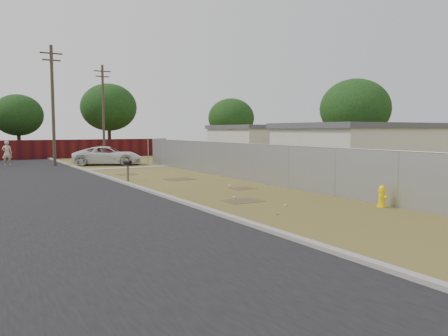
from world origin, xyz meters
TOP-DOWN VIEW (x-y plane):
  - ground at (0.00, 0.00)m, footprint 120.00×120.00m
  - street at (-6.76, 8.05)m, footprint 15.10×60.00m
  - chainlink_fence at (3.12, 1.03)m, footprint 0.10×27.06m
  - privacy_fence at (-6.00, 25.00)m, footprint 30.00×0.12m
  - utility_poles at (-3.67, 20.67)m, footprint 12.60×8.24m
  - houses at (9.70, 3.13)m, footprint 9.30×17.24m
  - horizon_trees at (0.84, 23.56)m, footprint 33.32×31.94m
  - fire_hydrant at (2.70, -8.67)m, footprint 0.41×0.41m
  - mailbox at (-2.39, 3.74)m, footprint 0.32×0.47m
  - pickup_truck at (-0.23, 14.94)m, footprint 5.76×4.33m
  - pedestrian at (-7.08, 17.95)m, footprint 0.81×0.65m
  - scattered_litter at (-0.26, -4.99)m, footprint 2.53×6.92m

SIDE VIEW (x-z plane):
  - ground at x=0.00m, z-range 0.00..0.00m
  - street at x=-6.76m, z-range -0.04..0.08m
  - scattered_litter at x=-0.26m, z-range 0.01..0.08m
  - fire_hydrant at x=2.70m, z-range -0.03..0.79m
  - pickup_truck at x=-0.23m, z-range 0.00..1.45m
  - chainlink_fence at x=3.12m, z-range -0.21..1.81m
  - mailbox at x=-2.39m, z-range 0.32..1.41m
  - privacy_fence at x=-6.00m, z-range 0.00..1.80m
  - pedestrian at x=-7.08m, z-range 0.00..1.93m
  - houses at x=9.70m, z-range 0.01..3.11m
  - horizon_trees at x=0.84m, z-range 0.74..8.52m
  - utility_poles at x=-3.67m, z-range 0.19..9.19m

